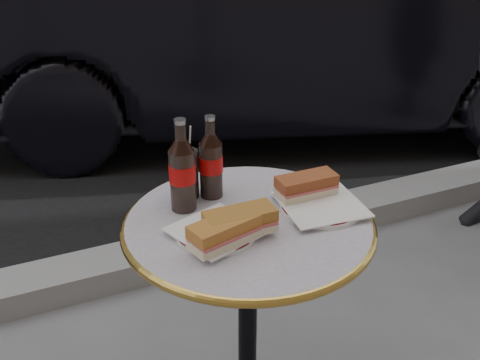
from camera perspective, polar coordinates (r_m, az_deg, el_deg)
name	(u,v)px	position (r m, az deg, el deg)	size (l,w,h in m)	color
asphalt_road	(33,42)	(6.34, -19.01, 12.25)	(40.00, 8.00, 0.00)	black
curb	(157,259)	(2.55, -7.86, -7.39)	(40.00, 0.20, 0.12)	gray
bistro_table	(247,336)	(1.69, 0.71, -14.55)	(0.62, 0.62, 0.73)	#BAB2C4
plate_left	(216,233)	(1.41, -2.28, -5.03)	(0.19, 0.19, 0.01)	silver
plate_right	(321,207)	(1.53, 7.67, -2.54)	(0.21, 0.21, 0.01)	white
sandwich_left_a	(224,233)	(1.35, -1.50, -5.04)	(0.16, 0.08, 0.06)	#B16C2C
sandwich_left_b	(240,223)	(1.38, 0.01, -4.10)	(0.17, 0.08, 0.06)	#A06728
sandwich_right	(306,187)	(1.55, 6.31, -0.62)	(0.16, 0.07, 0.05)	brown
cola_bottle_left	(182,165)	(1.47, -5.52, 1.41)	(0.07, 0.07, 0.24)	black
cola_bottle_right	(211,157)	(1.53, -2.79, 2.22)	(0.06, 0.06, 0.22)	black
cola_glass	(187,174)	(1.55, -5.07, 0.58)	(0.06, 0.06, 0.13)	black
parked_car	(285,16)	(3.83, 4.31, 15.25)	(4.25, 1.47, 1.40)	black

